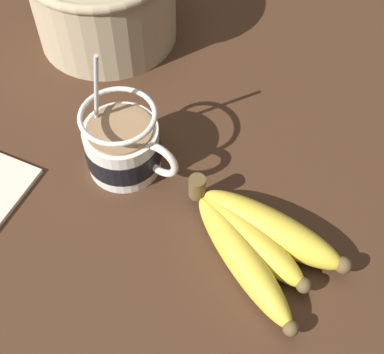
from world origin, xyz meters
The scene contains 3 objects.
table centered at (0.00, 0.00, 1.69)cm, with size 128.49×128.49×3.38cm.
coffee_mug centered at (-7.92, 0.44, 7.08)cm, with size 12.60×9.22×17.02cm.
banana_bunch centered at (11.48, -2.22, 5.37)cm, with size 20.15×12.73×4.42cm.
Camera 1 is at (20.55, -30.23, 56.89)cm, focal length 50.00 mm.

